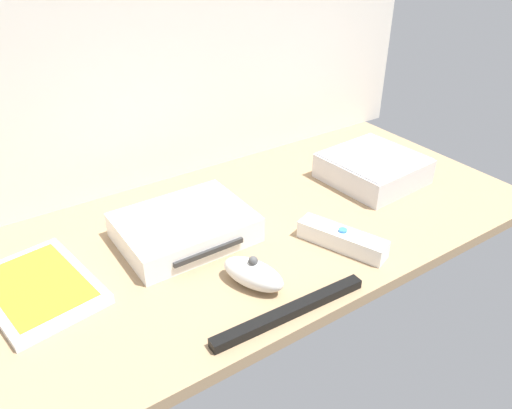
{
  "coord_description": "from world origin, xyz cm",
  "views": [
    {
      "loc": [
        -40.92,
        -60.54,
        47.89
      ],
      "look_at": [
        0.0,
        0.0,
        4.0
      ],
      "focal_mm": 35.21,
      "sensor_mm": 36.0,
      "label": 1
    }
  ],
  "objects_px": {
    "game_case": "(38,288)",
    "sensor_bar": "(290,311)",
    "mini_computer": "(373,168)",
    "game_console": "(185,227)",
    "remote_nunchuk": "(253,274)",
    "remote_wand": "(342,239)"
  },
  "relations": [
    {
      "from": "game_case",
      "to": "sensor_bar",
      "type": "xyz_separation_m",
      "value": [
        0.27,
        -0.24,
        -0.0
      ]
    },
    {
      "from": "game_case",
      "to": "sensor_bar",
      "type": "bearing_deg",
      "value": -50.52
    },
    {
      "from": "mini_computer",
      "to": "sensor_bar",
      "type": "xyz_separation_m",
      "value": [
        -0.37,
        -0.22,
        -0.02
      ]
    },
    {
      "from": "mini_computer",
      "to": "game_console",
      "type": "bearing_deg",
      "value": 176.57
    },
    {
      "from": "game_case",
      "to": "remote_nunchuk",
      "type": "relative_size",
      "value": 1.91
    },
    {
      "from": "mini_computer",
      "to": "remote_wand",
      "type": "bearing_deg",
      "value": -146.33
    },
    {
      "from": "mini_computer",
      "to": "game_case",
      "type": "distance_m",
      "value": 0.64
    },
    {
      "from": "remote_nunchuk",
      "to": "remote_wand",
      "type": "bearing_deg",
      "value": -22.02
    },
    {
      "from": "game_case",
      "to": "remote_nunchuk",
      "type": "xyz_separation_m",
      "value": [
        0.26,
        -0.16,
        0.01
      ]
    },
    {
      "from": "remote_wand",
      "to": "remote_nunchuk",
      "type": "bearing_deg",
      "value": 159.13
    },
    {
      "from": "game_console",
      "to": "sensor_bar",
      "type": "relative_size",
      "value": 0.88
    },
    {
      "from": "game_case",
      "to": "game_console",
      "type": "bearing_deg",
      "value": -8.26
    },
    {
      "from": "remote_nunchuk",
      "to": "sensor_bar",
      "type": "xyz_separation_m",
      "value": [
        0.01,
        -0.08,
        -0.01
      ]
    },
    {
      "from": "remote_nunchuk",
      "to": "sensor_bar",
      "type": "height_order",
      "value": "remote_nunchuk"
    },
    {
      "from": "remote_wand",
      "to": "sensor_bar",
      "type": "relative_size",
      "value": 0.63
    },
    {
      "from": "game_case",
      "to": "remote_nunchuk",
      "type": "bearing_deg",
      "value": -39.99
    },
    {
      "from": "mini_computer",
      "to": "remote_wand",
      "type": "relative_size",
      "value": 1.2
    },
    {
      "from": "game_console",
      "to": "sensor_bar",
      "type": "bearing_deg",
      "value": -82.02
    },
    {
      "from": "game_console",
      "to": "remote_nunchuk",
      "type": "bearing_deg",
      "value": -80.28
    },
    {
      "from": "game_case",
      "to": "remote_wand",
      "type": "distance_m",
      "value": 0.46
    },
    {
      "from": "mini_computer",
      "to": "sensor_bar",
      "type": "bearing_deg",
      "value": -149.72
    },
    {
      "from": "remote_nunchuk",
      "to": "game_case",
      "type": "bearing_deg",
      "value": 127.23
    }
  ]
}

